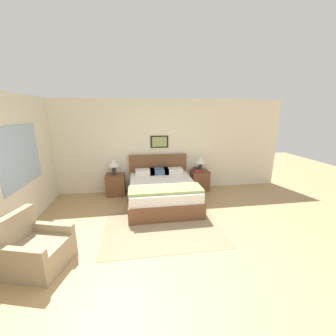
{
  "coord_description": "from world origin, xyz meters",
  "views": [
    {
      "loc": [
        -0.44,
        -2.54,
        2.25
      ],
      "look_at": [
        0.22,
        1.8,
        1.05
      ],
      "focal_mm": 22.0,
      "sensor_mm": 36.0,
      "label": 1
    }
  ],
  "objects_px": {
    "armchair": "(35,250)",
    "table_lamp_near_window": "(114,164)",
    "bed": "(162,191)",
    "table_lamp_by_door": "(201,161)",
    "nightstand_by_door": "(200,180)",
    "nightstand_near_window": "(116,185)"
  },
  "relations": [
    {
      "from": "nightstand_by_door",
      "to": "table_lamp_by_door",
      "type": "xyz_separation_m",
      "value": [
        -0.01,
        -0.02,
        0.61
      ]
    },
    {
      "from": "table_lamp_near_window",
      "to": "nightstand_by_door",
      "type": "bearing_deg",
      "value": 0.56
    },
    {
      "from": "nightstand_near_window",
      "to": "table_lamp_by_door",
      "type": "distance_m",
      "value": 2.49
    },
    {
      "from": "bed",
      "to": "table_lamp_near_window",
      "type": "xyz_separation_m",
      "value": [
        -1.23,
        0.72,
        0.58
      ]
    },
    {
      "from": "table_lamp_near_window",
      "to": "table_lamp_by_door",
      "type": "height_order",
      "value": "same"
    },
    {
      "from": "armchair",
      "to": "table_lamp_near_window",
      "type": "bearing_deg",
      "value": 177.0
    },
    {
      "from": "bed",
      "to": "table_lamp_near_window",
      "type": "height_order",
      "value": "bed"
    },
    {
      "from": "armchair",
      "to": "table_lamp_near_window",
      "type": "xyz_separation_m",
      "value": [
        0.91,
        2.65,
        0.63
      ]
    },
    {
      "from": "nightstand_near_window",
      "to": "table_lamp_near_window",
      "type": "relative_size",
      "value": 1.39
    },
    {
      "from": "armchair",
      "to": "nightstand_near_window",
      "type": "xyz_separation_m",
      "value": [
        0.92,
        2.68,
        0.02
      ]
    },
    {
      "from": "bed",
      "to": "table_lamp_by_door",
      "type": "xyz_separation_m",
      "value": [
        1.21,
        0.72,
        0.58
      ]
    },
    {
      "from": "armchair",
      "to": "table_lamp_by_door",
      "type": "bearing_deg",
      "value": 144.3
    },
    {
      "from": "nightstand_by_door",
      "to": "table_lamp_by_door",
      "type": "bearing_deg",
      "value": -105.21
    },
    {
      "from": "armchair",
      "to": "nightstand_near_window",
      "type": "height_order",
      "value": "armchair"
    },
    {
      "from": "bed",
      "to": "armchair",
      "type": "bearing_deg",
      "value": -137.9
    },
    {
      "from": "bed",
      "to": "table_lamp_near_window",
      "type": "distance_m",
      "value": 1.54
    },
    {
      "from": "bed",
      "to": "nightstand_by_door",
      "type": "relative_size",
      "value": 3.24
    },
    {
      "from": "nightstand_by_door",
      "to": "armchair",
      "type": "bearing_deg",
      "value": -141.36
    },
    {
      "from": "armchair",
      "to": "bed",
      "type": "bearing_deg",
      "value": 147.96
    },
    {
      "from": "armchair",
      "to": "nightstand_by_door",
      "type": "distance_m",
      "value": 4.29
    },
    {
      "from": "nightstand_near_window",
      "to": "table_lamp_near_window",
      "type": "distance_m",
      "value": 0.61
    },
    {
      "from": "armchair",
      "to": "table_lamp_near_window",
      "type": "relative_size",
      "value": 2.22
    }
  ]
}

